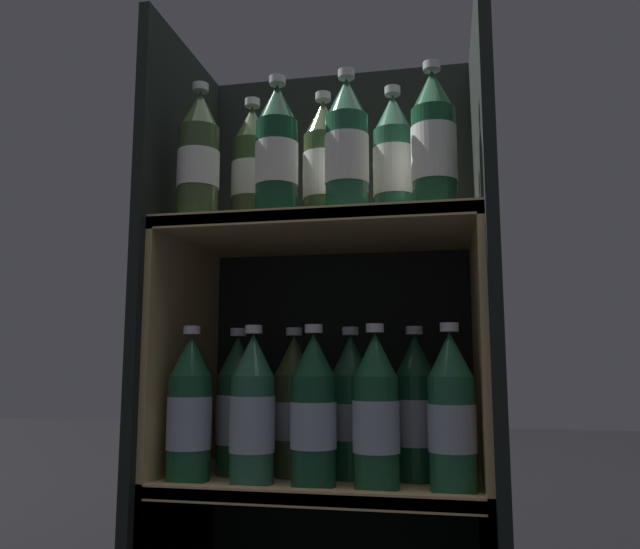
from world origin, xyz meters
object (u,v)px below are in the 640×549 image
at_px(bottle_upper_back_0, 251,171).
at_px(bottle_lower_back_0, 237,409).
at_px(bottle_lower_front_1, 252,413).
at_px(bottle_lower_front_4, 452,415).
at_px(bottle_lower_back_2, 351,409).
at_px(bottle_upper_back_1, 321,167).
at_px(bottle_upper_front_2, 347,150).
at_px(bottle_lower_back_3, 416,411).
at_px(bottle_lower_front_3, 376,414).
at_px(bottle_upper_front_1, 277,155).
at_px(bottle_upper_front_3, 434,145).
at_px(bottle_upper_front_0, 198,160).
at_px(bottle_lower_front_0, 190,412).
at_px(bottle_lower_back_1, 294,409).
at_px(bottle_lower_front_2, 311,413).
at_px(bottle_upper_back_2, 394,163).

bearing_deg(bottle_upper_back_0, bottle_lower_back_0, 180.00).
relative_size(bottle_lower_front_1, bottle_lower_front_4, 1.00).
bearing_deg(bottle_lower_back_0, bottle_lower_back_2, -0.00).
bearing_deg(bottle_lower_front_4, bottle_upper_back_1, 159.68).
height_order(bottle_upper_front_2, bottle_lower_back_3, bottle_upper_front_2).
bearing_deg(bottle_upper_back_0, bottle_lower_front_3, -19.06).
xyz_separation_m(bottle_lower_front_4, bottle_lower_back_2, (-0.17, 0.08, 0.00)).
bearing_deg(bottle_upper_front_1, bottle_lower_front_1, 180.00).
bearing_deg(bottle_lower_back_3, bottle_upper_front_2, -141.20).
bearing_deg(bottle_lower_front_3, bottle_upper_back_0, 160.94).
bearing_deg(bottle_upper_front_3, bottle_lower_back_0, 167.08).
distance_m(bottle_upper_back_1, bottle_lower_front_4, 0.50).
distance_m(bottle_upper_front_0, bottle_lower_front_3, 0.54).
distance_m(bottle_lower_front_0, bottle_lower_back_3, 0.38).
distance_m(bottle_upper_front_0, bottle_lower_front_1, 0.46).
bearing_deg(bottle_lower_front_3, bottle_lower_front_0, 180.00).
bearing_deg(bottle_lower_front_1, bottle_lower_back_1, 59.11).
bearing_deg(bottle_upper_back_0, bottle_upper_front_3, -13.65).
xyz_separation_m(bottle_lower_back_1, bottle_lower_back_3, (0.21, 0.00, -0.00)).
height_order(bottle_upper_front_2, bottle_lower_front_2, bottle_upper_front_2).
xyz_separation_m(bottle_lower_front_0, bottle_lower_front_2, (0.21, -0.00, 0.00)).
bearing_deg(bottle_upper_back_2, bottle_upper_front_1, -157.11).
bearing_deg(bottle_lower_front_3, bottle_upper_front_3, 0.00).
bearing_deg(bottle_lower_front_1, bottle_upper_back_0, 113.13).
bearing_deg(bottle_lower_back_2, bottle_lower_back_3, 0.00).
bearing_deg(bottle_lower_front_4, bottle_lower_front_2, -180.00).
height_order(bottle_upper_back_0, bottle_lower_back_3, bottle_upper_back_0).
bearing_deg(bottle_upper_front_1, bottle_upper_back_1, 53.31).
distance_m(bottle_upper_back_0, bottle_lower_back_2, 0.48).
bearing_deg(bottle_lower_front_0, bottle_upper_back_2, 13.55).
distance_m(bottle_lower_back_0, bottle_lower_back_1, 0.11).
distance_m(bottle_upper_back_2, bottle_lower_front_2, 0.47).
xyz_separation_m(bottle_upper_front_2, bottle_lower_back_1, (-0.11, 0.08, -0.44)).
relative_size(bottle_lower_front_1, bottle_lower_back_0, 1.00).
distance_m(bottle_lower_front_3, bottle_lower_front_4, 0.12).
relative_size(bottle_upper_front_2, bottle_lower_back_3, 1.00).
xyz_separation_m(bottle_lower_front_0, bottle_lower_front_1, (0.11, 0.00, -0.00)).
height_order(bottle_lower_front_2, bottle_lower_front_4, same).
height_order(bottle_upper_back_2, bottle_lower_front_1, bottle_upper_back_2).
bearing_deg(bottle_lower_back_1, bottle_upper_front_1, -98.72).
distance_m(bottle_upper_back_0, bottle_lower_front_1, 0.45).
distance_m(bottle_upper_back_0, bottle_lower_back_3, 0.53).
height_order(bottle_upper_front_2, bottle_lower_back_2, bottle_upper_front_2).
bearing_deg(bottle_lower_back_2, bottle_lower_front_1, -151.37).
bearing_deg(bottle_lower_front_2, bottle_upper_back_0, 148.37).
xyz_separation_m(bottle_lower_front_2, bottle_lower_back_1, (-0.05, 0.08, 0.00)).
distance_m(bottle_upper_front_1, bottle_lower_back_2, 0.46).
bearing_deg(bottle_upper_back_0, bottle_upper_back_2, -0.00).
distance_m(bottle_upper_back_0, bottle_lower_back_0, 0.44).
bearing_deg(bottle_lower_back_2, bottle_upper_front_1, -144.21).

